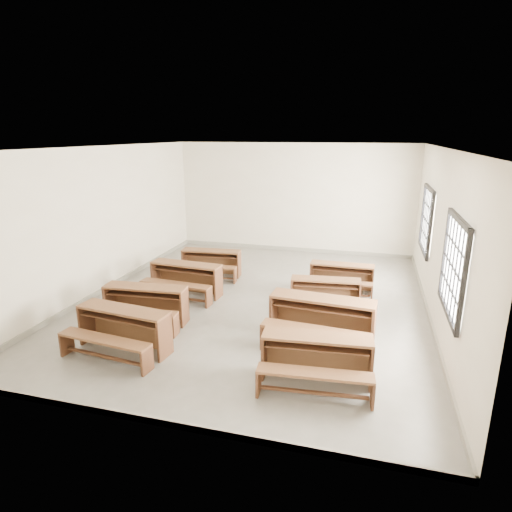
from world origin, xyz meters
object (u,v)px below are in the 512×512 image
(desk_set_2, at_px, (185,277))
(desk_set_5, at_px, (321,317))
(desk_set_1, at_px, (145,302))
(desk_set_7, at_px, (341,276))
(desk_set_0, at_px, (122,327))
(desk_set_6, at_px, (325,292))
(desk_set_4, at_px, (316,356))
(desk_set_3, at_px, (211,261))

(desk_set_2, bearing_deg, desk_set_5, -20.47)
(desk_set_1, xyz_separation_m, desk_set_7, (3.45, 2.65, -0.04))
(desk_set_2, xyz_separation_m, desk_set_7, (3.31, 1.13, -0.05))
(desk_set_0, height_order, desk_set_7, desk_set_0)
(desk_set_6, bearing_deg, desk_set_4, -92.09)
(desk_set_2, height_order, desk_set_7, desk_set_2)
(desk_set_2, relative_size, desk_set_4, 1.01)
(desk_set_1, relative_size, desk_set_6, 1.11)
(desk_set_2, relative_size, desk_set_5, 0.90)
(desk_set_3, xyz_separation_m, desk_set_4, (3.17, -4.09, 0.03))
(desk_set_4, xyz_separation_m, desk_set_5, (-0.08, 1.25, 0.05))
(desk_set_0, bearing_deg, desk_set_5, 26.80)
(desk_set_1, bearing_deg, desk_set_4, -23.68)
(desk_set_4, relative_size, desk_set_6, 1.11)
(desk_set_1, bearing_deg, desk_set_7, 33.20)
(desk_set_6, bearing_deg, desk_set_5, -92.18)
(desk_set_1, xyz_separation_m, desk_set_5, (3.30, 0.06, 0.05))
(desk_set_5, relative_size, desk_set_7, 1.29)
(desk_set_4, height_order, desk_set_7, desk_set_4)
(desk_set_0, height_order, desk_set_1, desk_set_0)
(desk_set_5, bearing_deg, desk_set_2, 159.91)
(desk_set_3, relative_size, desk_set_4, 0.94)
(desk_set_6, bearing_deg, desk_set_1, -159.97)
(desk_set_1, bearing_deg, desk_set_3, 81.59)
(desk_set_1, xyz_separation_m, desk_set_3, (0.21, 2.91, -0.03))
(desk_set_3, bearing_deg, desk_set_1, -98.81)
(desk_set_0, relative_size, desk_set_4, 1.04)
(desk_set_1, distance_m, desk_set_3, 2.91)
(desk_set_7, bearing_deg, desk_set_2, -160.28)
(desk_set_2, distance_m, desk_set_4, 4.22)
(desk_set_0, height_order, desk_set_2, desk_set_0)
(desk_set_2, distance_m, desk_set_6, 3.07)
(desk_set_3, bearing_deg, desk_set_4, -56.96)
(desk_set_0, relative_size, desk_set_5, 0.92)
(desk_set_2, bearing_deg, desk_set_7, 23.14)
(desk_set_1, relative_size, desk_set_2, 0.99)
(desk_set_2, distance_m, desk_set_7, 3.49)
(desk_set_0, height_order, desk_set_3, desk_set_0)
(desk_set_7, bearing_deg, desk_set_0, -130.18)
(desk_set_2, xyz_separation_m, desk_set_4, (3.24, -2.71, -0.01))
(desk_set_0, relative_size, desk_set_3, 1.11)
(desk_set_0, height_order, desk_set_5, desk_set_5)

